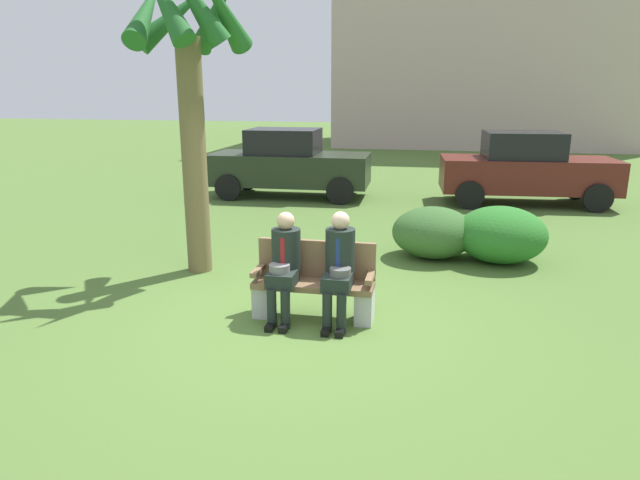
{
  "coord_description": "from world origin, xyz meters",
  "views": [
    {
      "loc": [
        1.47,
        -5.97,
        2.64
      ],
      "look_at": [
        0.18,
        0.58,
        0.85
      ],
      "focal_mm": 31.85,
      "sensor_mm": 36.0,
      "label": 1
    }
  ],
  "objects_px": {
    "park_bench": "(314,284)",
    "palm_tree_tall": "(189,57)",
    "parked_car_far": "(526,169)",
    "building_backdrop": "(488,6)",
    "shrub_near_bench": "(501,235)",
    "shrub_mid_lawn": "(433,232)",
    "seated_man_left": "(284,261)",
    "seated_man_right": "(339,263)",
    "parked_car_near": "(289,163)"
  },
  "relations": [
    {
      "from": "park_bench",
      "to": "palm_tree_tall",
      "type": "xyz_separation_m",
      "value": [
        -2.04,
        1.42,
        2.65
      ]
    },
    {
      "from": "parked_car_far",
      "to": "building_backdrop",
      "type": "xyz_separation_m",
      "value": [
        0.06,
        15.34,
        5.5
      ]
    },
    {
      "from": "shrub_near_bench",
      "to": "parked_car_far",
      "type": "distance_m",
      "value": 5.03
    },
    {
      "from": "palm_tree_tall",
      "to": "building_backdrop",
      "type": "distance_m",
      "value": 22.49
    },
    {
      "from": "shrub_near_bench",
      "to": "parked_car_far",
      "type": "bearing_deg",
      "value": 77.96
    },
    {
      "from": "shrub_mid_lawn",
      "to": "parked_car_far",
      "type": "bearing_deg",
      "value": 66.81
    },
    {
      "from": "shrub_mid_lawn",
      "to": "building_backdrop",
      "type": "height_order",
      "value": "building_backdrop"
    },
    {
      "from": "shrub_mid_lawn",
      "to": "parked_car_far",
      "type": "height_order",
      "value": "parked_car_far"
    },
    {
      "from": "park_bench",
      "to": "shrub_near_bench",
      "type": "relative_size",
      "value": 1.01
    },
    {
      "from": "park_bench",
      "to": "parked_car_far",
      "type": "bearing_deg",
      "value": 65.67
    },
    {
      "from": "seated_man_left",
      "to": "seated_man_right",
      "type": "distance_m",
      "value": 0.64
    },
    {
      "from": "park_bench",
      "to": "building_backdrop",
      "type": "bearing_deg",
      "value": 81.31
    },
    {
      "from": "building_backdrop",
      "to": "seated_man_left",
      "type": "bearing_deg",
      "value": -99.44
    },
    {
      "from": "park_bench",
      "to": "parked_car_far",
      "type": "distance_m",
      "value": 8.38
    },
    {
      "from": "shrub_near_bench",
      "to": "seated_man_left",
      "type": "bearing_deg",
      "value": -133.77
    },
    {
      "from": "shrub_mid_lawn",
      "to": "parked_car_far",
      "type": "xyz_separation_m",
      "value": [
        2.08,
        4.85,
        0.43
      ]
    },
    {
      "from": "palm_tree_tall",
      "to": "parked_car_far",
      "type": "xyz_separation_m",
      "value": [
        5.49,
        6.21,
        -2.21
      ]
    },
    {
      "from": "park_bench",
      "to": "parked_car_far",
      "type": "xyz_separation_m",
      "value": [
        3.45,
        7.62,
        0.44
      ]
    },
    {
      "from": "park_bench",
      "to": "palm_tree_tall",
      "type": "distance_m",
      "value": 3.63
    },
    {
      "from": "palm_tree_tall",
      "to": "shrub_near_bench",
      "type": "bearing_deg",
      "value": 16.36
    },
    {
      "from": "seated_man_right",
      "to": "building_backdrop",
      "type": "bearing_deg",
      "value": 82.12
    },
    {
      "from": "seated_man_left",
      "to": "palm_tree_tall",
      "type": "distance_m",
      "value": 3.29
    },
    {
      "from": "palm_tree_tall",
      "to": "shrub_mid_lawn",
      "type": "relative_size",
      "value": 3.42
    },
    {
      "from": "seated_man_right",
      "to": "parked_car_far",
      "type": "relative_size",
      "value": 0.32
    },
    {
      "from": "shrub_near_bench",
      "to": "building_backdrop",
      "type": "distance_m",
      "value": 21.11
    },
    {
      "from": "seated_man_left",
      "to": "parked_car_near",
      "type": "bearing_deg",
      "value": 103.75
    },
    {
      "from": "parked_car_near",
      "to": "building_backdrop",
      "type": "xyz_separation_m",
      "value": [
        5.7,
        15.49,
        5.5
      ]
    },
    {
      "from": "seated_man_right",
      "to": "shrub_near_bench",
      "type": "relative_size",
      "value": 0.92
    },
    {
      "from": "seated_man_left",
      "to": "palm_tree_tall",
      "type": "xyz_separation_m",
      "value": [
        -1.71,
        1.55,
        2.34
      ]
    },
    {
      "from": "seated_man_right",
      "to": "seated_man_left",
      "type": "bearing_deg",
      "value": -179.7
    },
    {
      "from": "seated_man_left",
      "to": "shrub_mid_lawn",
      "type": "distance_m",
      "value": 3.38
    },
    {
      "from": "shrub_mid_lawn",
      "to": "shrub_near_bench",
      "type": "bearing_deg",
      "value": -2.95
    },
    {
      "from": "parked_car_far",
      "to": "seated_man_right",
      "type": "bearing_deg",
      "value": -112.02
    },
    {
      "from": "shrub_near_bench",
      "to": "parked_car_near",
      "type": "height_order",
      "value": "parked_car_near"
    },
    {
      "from": "seated_man_left",
      "to": "shrub_near_bench",
      "type": "height_order",
      "value": "seated_man_left"
    },
    {
      "from": "building_backdrop",
      "to": "shrub_mid_lawn",
      "type": "bearing_deg",
      "value": -96.04
    },
    {
      "from": "palm_tree_tall",
      "to": "building_backdrop",
      "type": "height_order",
      "value": "building_backdrop"
    },
    {
      "from": "shrub_near_bench",
      "to": "parked_car_far",
      "type": "height_order",
      "value": "parked_car_far"
    },
    {
      "from": "shrub_near_bench",
      "to": "parked_car_far",
      "type": "xyz_separation_m",
      "value": [
        1.05,
        4.9,
        0.4
      ]
    },
    {
      "from": "seated_man_left",
      "to": "seated_man_right",
      "type": "height_order",
      "value": "seated_man_right"
    },
    {
      "from": "shrub_mid_lawn",
      "to": "seated_man_right",
      "type": "bearing_deg",
      "value": -110.03
    },
    {
      "from": "park_bench",
      "to": "building_backdrop",
      "type": "height_order",
      "value": "building_backdrop"
    },
    {
      "from": "palm_tree_tall",
      "to": "shrub_near_bench",
      "type": "height_order",
      "value": "palm_tree_tall"
    },
    {
      "from": "park_bench",
      "to": "parked_car_far",
      "type": "relative_size",
      "value": 0.35
    },
    {
      "from": "seated_man_left",
      "to": "parked_car_far",
      "type": "relative_size",
      "value": 0.32
    },
    {
      "from": "seated_man_right",
      "to": "park_bench",
      "type": "bearing_deg",
      "value": 158.18
    },
    {
      "from": "palm_tree_tall",
      "to": "parked_car_near",
      "type": "height_order",
      "value": "palm_tree_tall"
    },
    {
      "from": "shrub_mid_lawn",
      "to": "park_bench",
      "type": "bearing_deg",
      "value": -116.28
    },
    {
      "from": "seated_man_right",
      "to": "shrub_near_bench",
      "type": "xyz_separation_m",
      "value": [
        2.09,
        2.85,
        -0.28
      ]
    },
    {
      "from": "seated_man_right",
      "to": "shrub_mid_lawn",
      "type": "bearing_deg",
      "value": 69.97
    }
  ]
}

